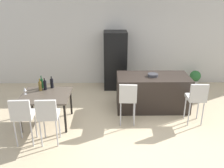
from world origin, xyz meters
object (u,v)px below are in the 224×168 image
kitchen_island (152,92)px  wine_glass_left (25,89)px  bar_chair_left (128,97)px  dining_table (46,97)px  wine_bottle_inner (45,85)px  fruit_bowl (153,75)px  refrigerator (115,60)px  potted_plant (195,78)px  dining_chair_far (48,114)px  bar_chair_middle (197,97)px  wine_bottle_corner (40,86)px  dining_chair_near (23,114)px  wine_bottle_end (52,83)px  wine_bottle_right (42,83)px

kitchen_island → wine_glass_left: kitchen_island is taller
bar_chair_left → dining_table: bar_chair_left is taller
wine_bottle_inner → wine_glass_left: size_ratio=1.70×
bar_chair_left → fruit_bowl: bearing=49.0°
refrigerator → potted_plant: (2.65, -0.01, -0.60)m
fruit_bowl → dining_chair_far: bearing=-146.0°
bar_chair_left → bar_chair_middle: bearing=-0.0°
wine_bottle_corner → dining_chair_near: bearing=-93.5°
bar_chair_middle → fruit_bowl: (-0.89, 0.82, 0.26)m
wine_glass_left → potted_plant: bearing=25.0°
wine_glass_left → bar_chair_middle: bearing=-1.7°
wine_bottle_end → wine_bottle_inner: bearing=-139.6°
dining_chair_near → refrigerator: refrigerator is taller
wine_bottle_corner → wine_bottle_right: 0.16m
kitchen_island → bar_chair_middle: (0.87, -0.84, 0.24)m
wine_bottle_end → potted_plant: (4.27, 1.85, -0.54)m
kitchen_island → bar_chair_middle: 1.24m
dining_chair_near → wine_bottle_corner: 1.12m
bar_chair_left → wine_bottle_end: bearing=164.7°
wine_bottle_right → potted_plant: size_ratio=0.58×
dining_table → wine_bottle_corner: 0.36m
dining_table → dining_chair_far: dining_chair_far is taller
wine_bottle_corner → refrigerator: bearing=47.6°
bar_chair_middle → wine_glass_left: bearing=178.3°
bar_chair_left → fruit_bowl: size_ratio=3.92×
dining_chair_far → refrigerator: 3.46m
dining_chair_near → wine_bottle_inner: size_ratio=3.55×
dining_chair_far → refrigerator: (1.43, 3.15, 0.22)m
kitchen_island → fruit_bowl: (-0.02, -0.03, 0.50)m
wine_glass_left → refrigerator: refrigerator is taller
wine_bottle_end → refrigerator: (1.62, 1.86, 0.06)m
kitchen_island → potted_plant: kitchen_island is taller
wine_bottle_end → wine_bottle_inner: 0.18m
kitchen_island → wine_bottle_right: size_ratio=5.82×
wine_glass_left → bar_chair_left: bearing=-2.8°
kitchen_island → wine_bottle_inner: wine_bottle_inner is taller
bar_chair_left → wine_bottle_right: wine_bottle_right is taller
wine_bottle_inner → wine_bottle_right: wine_bottle_right is taller
bar_chair_middle → dining_chair_far: same height
bar_chair_middle → wine_bottle_right: (-3.69, 0.49, 0.17)m
dining_chair_near → wine_glass_left: 0.94m
bar_chair_middle → wine_bottle_end: size_ratio=3.54×
bar_chair_left → wine_bottle_corner: size_ratio=3.37×
wine_bottle_right → fruit_bowl: size_ratio=1.21×
dining_chair_far → wine_bottle_end: size_ratio=3.54×
bar_chair_middle → dining_chair_far: bearing=-166.6°
wine_bottle_end → refrigerator: bearing=49.0°
wine_bottle_end → wine_bottle_right: 0.24m
refrigerator → dining_chair_near: bearing=-121.5°
kitchen_island → dining_chair_near: (-2.89, -1.62, 0.24)m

